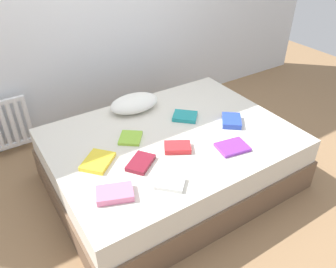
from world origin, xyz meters
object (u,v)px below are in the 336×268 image
pillow (134,103)px  textbook_teal (185,116)px  radiator (1,126)px  textbook_maroon (141,163)px  textbook_red (177,147)px  textbook_lime (130,138)px  bed (171,159)px  textbook_purple (232,147)px  textbook_white (170,183)px  textbook_pink (115,194)px  textbook_yellow (98,161)px  textbook_blue (231,121)px

pillow → textbook_teal: 0.49m
radiator → textbook_maroon: 1.60m
radiator → textbook_red: 1.78m
textbook_red → textbook_lime: textbook_red is taller
bed → pillow: size_ratio=4.30×
radiator → textbook_maroon: bearing=-61.5°
textbook_purple → radiator: bearing=142.0°
textbook_white → textbook_pink: textbook_pink is taller
textbook_yellow → textbook_pink: 0.38m
textbook_yellow → textbook_purple: bearing=-63.9°
textbook_red → textbook_yellow: bearing=-166.6°
radiator → textbook_white: 1.90m
textbook_blue → textbook_teal: (-0.29, 0.29, -0.01)m
pillow → textbook_red: 0.73m
pillow → textbook_blue: 0.90m
radiator → textbook_red: size_ratio=2.66×
radiator → textbook_teal: (1.41, -1.04, 0.18)m
textbook_blue → textbook_maroon: 0.95m
textbook_maroon → textbook_teal: bearing=-7.1°
radiator → textbook_lime: bearing=-51.7°
textbook_lime → textbook_teal: textbook_teal is taller
textbook_purple → textbook_teal: 0.58m
textbook_maroon → textbook_teal: textbook_teal is taller
radiator → textbook_blue: (1.70, -1.33, 0.18)m
textbook_purple → textbook_teal: size_ratio=1.14×
textbook_lime → textbook_white: (-0.02, -0.63, 0.00)m
radiator → textbook_yellow: size_ratio=2.24×
textbook_pink → textbook_yellow: bearing=104.9°
textbook_red → textbook_blue: size_ratio=0.96×
textbook_blue → textbook_white: (-0.88, -0.37, -0.01)m
textbook_pink → textbook_white: bearing=5.2°
textbook_lime → textbook_teal: size_ratio=0.92×
textbook_red → textbook_teal: bearing=78.0°
pillow → textbook_pink: size_ratio=1.94×
textbook_yellow → textbook_blue: bearing=-46.7°
textbook_white → textbook_blue: bearing=67.9°
textbook_yellow → textbook_red: textbook_red is taller
pillow → textbook_white: pillow is taller
radiator → textbook_red: radiator is taller
textbook_blue → textbook_teal: size_ratio=1.02×
textbook_purple → textbook_white: bearing=-162.7°
bed → textbook_white: textbook_white is taller
textbook_red → textbook_lime: size_ratio=1.07×
textbook_red → textbook_blue: textbook_blue is taller
bed → textbook_yellow: size_ratio=8.18×
textbook_purple → textbook_blue: (0.24, 0.29, 0.01)m
textbook_yellow → textbook_pink: textbook_pink is taller
bed → textbook_white: size_ratio=10.28×
textbook_purple → textbook_blue: textbook_blue is taller
textbook_lime → textbook_teal: 0.57m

